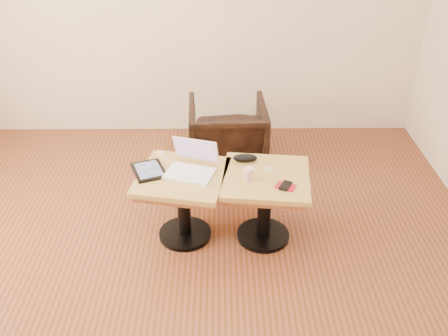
{
  "coord_description": "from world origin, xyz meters",
  "views": [
    {
      "loc": [
        0.29,
        -2.48,
        2.4
      ],
      "look_at": [
        0.31,
        0.47,
        0.59
      ],
      "focal_mm": 40.0,
      "sensor_mm": 36.0,
      "label": 1
    }
  ],
  "objects_px": {
    "side_table_right": "(265,192)",
    "laptop": "(192,166)",
    "striped_cup": "(249,174)",
    "side_table_left": "(183,190)",
    "armchair": "(227,136)"
  },
  "relations": [
    {
      "from": "laptop",
      "to": "side_table_right",
      "type": "bearing_deg",
      "value": 10.65
    },
    {
      "from": "side_table_right",
      "to": "laptop",
      "type": "distance_m",
      "value": 0.55
    },
    {
      "from": "side_table_right",
      "to": "armchair",
      "type": "xyz_separation_m",
      "value": [
        -0.25,
        1.04,
        -0.09
      ]
    },
    {
      "from": "striped_cup",
      "to": "side_table_left",
      "type": "bearing_deg",
      "value": 171.53
    },
    {
      "from": "laptop",
      "to": "striped_cup",
      "type": "relative_size",
      "value": 4.44
    },
    {
      "from": "side_table_right",
      "to": "striped_cup",
      "type": "height_order",
      "value": "striped_cup"
    },
    {
      "from": "side_table_left",
      "to": "laptop",
      "type": "relative_size",
      "value": 1.77
    },
    {
      "from": "side_table_left",
      "to": "striped_cup",
      "type": "distance_m",
      "value": 0.5
    },
    {
      "from": "side_table_left",
      "to": "laptop",
      "type": "distance_m",
      "value": 0.2
    },
    {
      "from": "side_table_right",
      "to": "laptop",
      "type": "bearing_deg",
      "value": 179.45
    },
    {
      "from": "side_table_right",
      "to": "striped_cup",
      "type": "xyz_separation_m",
      "value": [
        -0.13,
        -0.05,
        0.18
      ]
    },
    {
      "from": "laptop",
      "to": "striped_cup",
      "type": "distance_m",
      "value": 0.41
    },
    {
      "from": "laptop",
      "to": "striped_cup",
      "type": "bearing_deg",
      "value": 2.02
    },
    {
      "from": "side_table_left",
      "to": "armchair",
      "type": "height_order",
      "value": "armchair"
    },
    {
      "from": "side_table_right",
      "to": "armchair",
      "type": "relative_size",
      "value": 0.96
    }
  ]
}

